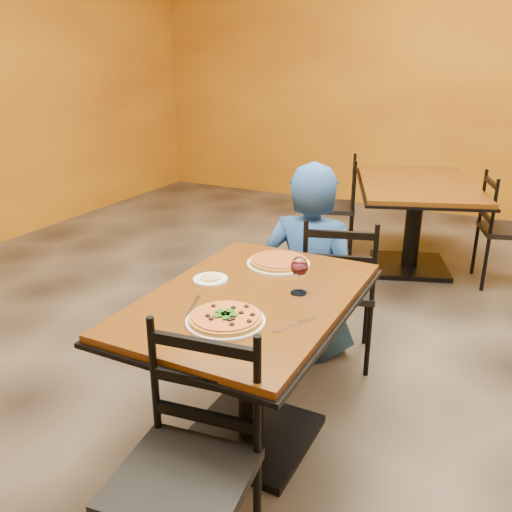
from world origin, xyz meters
The scene contains 18 objects.
floor centered at (0.00, 0.00, 0.00)m, with size 7.00×8.00×0.01m, color black.
wall_back centered at (0.00, 4.00, 1.50)m, with size 7.00×0.01×3.00m, color orange.
table_main centered at (0.00, -0.50, 0.56)m, with size 0.83×1.23×0.75m.
table_second centered at (0.20, 2.07, 0.56)m, with size 1.32×1.59×0.75m.
chair_main_near centered at (0.16, -1.28, 0.46)m, with size 0.41×0.41×0.91m, color black, non-canonical shape.
chair_main_far centered at (0.10, 0.40, 0.45)m, with size 0.41×0.41×0.90m, color black, non-canonical shape.
chair_second_left centered at (-0.52, 2.07, 0.45)m, with size 0.40×0.40×0.90m, color black, non-canonical shape.
chair_second_right centered at (0.92, 2.07, 0.44)m, with size 0.40×0.40×0.88m, color black, non-canonical shape.
diner centered at (-0.08, 0.43, 0.58)m, with size 0.59×0.39×1.17m, color #1A468F.
plate_main centered at (0.03, -0.77, 0.76)m, with size 0.31×0.31×0.01m, color white.
pizza_main centered at (0.03, -0.77, 0.77)m, with size 0.28×0.28×0.02m, color maroon.
plate_far centered at (-0.04, -0.12, 0.76)m, with size 0.31×0.31×0.01m, color white.
pizza_far centered at (-0.04, -0.12, 0.77)m, with size 0.28×0.28×0.02m, color #BB6924.
side_plate centered at (-0.24, -0.44, 0.76)m, with size 0.16×0.16×0.01m, color white.
dip centered at (-0.24, -0.44, 0.76)m, with size 0.09×0.09×0.01m, color tan.
wine_glass centered at (0.18, -0.39, 0.84)m, with size 0.08×0.08×0.18m, color white, non-canonical shape.
fork centered at (-0.16, -0.70, 0.75)m, with size 0.01×0.19×0.00m, color silver.
knife centered at (0.28, -0.66, 0.75)m, with size 0.01×0.21×0.00m, color silver.
Camera 1 is at (0.98, -2.38, 1.72)m, focal length 37.97 mm.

